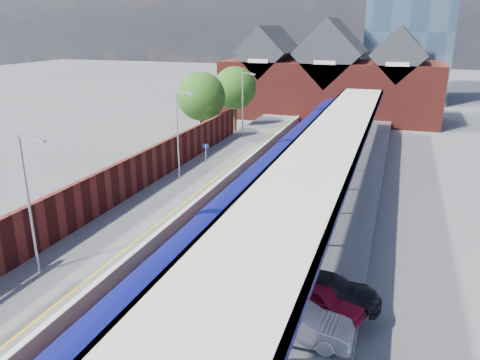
# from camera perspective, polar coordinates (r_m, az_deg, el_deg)

# --- Properties ---
(ground) EXTENTS (240.00, 240.00, 0.00)m
(ground) POSITION_cam_1_polar(r_m,az_deg,el_deg) (43.43, 5.08, 1.20)
(ground) COLOR #5B5B5E
(ground) RESTS_ON ground
(ballast_bed) EXTENTS (6.00, 76.00, 0.06)m
(ballast_bed) POSITION_cam_1_polar(r_m,az_deg,el_deg) (34.32, 1.04, -3.39)
(ballast_bed) COLOR #473D33
(ballast_bed) RESTS_ON ground
(rails) EXTENTS (4.51, 76.00, 0.14)m
(rails) POSITION_cam_1_polar(r_m,az_deg,el_deg) (34.29, 1.04, -3.25)
(rails) COLOR slate
(rails) RESTS_ON ground
(left_platform) EXTENTS (5.00, 76.00, 1.00)m
(left_platform) POSITION_cam_1_polar(r_m,az_deg,el_deg) (36.10, -7.30, -1.63)
(left_platform) COLOR #565659
(left_platform) RESTS_ON ground
(right_platform) EXTENTS (6.00, 76.00, 1.00)m
(right_platform) POSITION_cam_1_polar(r_m,az_deg,el_deg) (32.95, 11.05, -3.81)
(right_platform) COLOR #565659
(right_platform) RESTS_ON ground
(coping_left) EXTENTS (0.30, 76.00, 0.05)m
(coping_left) POSITION_cam_1_polar(r_m,az_deg,el_deg) (35.00, -3.87, -1.25)
(coping_left) COLOR silver
(coping_left) RESTS_ON left_platform
(coping_right) EXTENTS (0.30, 76.00, 0.05)m
(coping_right) POSITION_cam_1_polar(r_m,az_deg,el_deg) (33.20, 6.24, -2.42)
(coping_right) COLOR silver
(coping_right) RESTS_ON right_platform
(yellow_line) EXTENTS (0.14, 76.00, 0.01)m
(yellow_line) POSITION_cam_1_polar(r_m,az_deg,el_deg) (35.23, -4.77, -1.18)
(yellow_line) COLOR yellow
(yellow_line) RESTS_ON left_platform
(train) EXTENTS (2.90, 65.91, 3.45)m
(train) POSITION_cam_1_polar(r_m,az_deg,el_deg) (39.46, 6.13, 2.62)
(train) COLOR #0D105C
(train) RESTS_ON ground
(canopy) EXTENTS (4.50, 52.00, 4.48)m
(canopy) POSITION_cam_1_polar(r_m,az_deg,el_deg) (33.45, 11.15, 5.07)
(canopy) COLOR navy
(canopy) RESTS_ON right_platform
(lamp_post_b) EXTENTS (1.48, 0.18, 7.00)m
(lamp_post_b) POSITION_cam_1_polar(r_m,az_deg,el_deg) (24.20, -24.20, -1.95)
(lamp_post_b) COLOR #A5A8AA
(lamp_post_b) RESTS_ON left_platform
(lamp_post_c) EXTENTS (1.48, 0.18, 7.00)m
(lamp_post_c) POSITION_cam_1_polar(r_m,az_deg,el_deg) (36.96, -7.43, 6.09)
(lamp_post_c) COLOR #A5A8AA
(lamp_post_c) RESTS_ON left_platform
(lamp_post_d) EXTENTS (1.48, 0.18, 7.00)m
(lamp_post_d) POSITION_cam_1_polar(r_m,az_deg,el_deg) (51.56, 0.46, 9.67)
(lamp_post_d) COLOR #A5A8AA
(lamp_post_d) RESTS_ON left_platform
(platform_sign) EXTENTS (0.55, 0.08, 2.50)m
(platform_sign) POSITION_cam_1_polar(r_m,az_deg,el_deg) (38.71, -4.18, 3.24)
(platform_sign) COLOR #A5A8AA
(platform_sign) RESTS_ON left_platform
(brick_wall) EXTENTS (0.35, 50.00, 3.86)m
(brick_wall) POSITION_cam_1_polar(r_m,az_deg,el_deg) (31.53, -16.84, -1.50)
(brick_wall) COLOR #5D1D18
(brick_wall) RESTS_ON left_platform
(station_building) EXTENTS (30.00, 12.12, 13.78)m
(station_building) POSITION_cam_1_polar(r_m,az_deg,el_deg) (69.45, 10.93, 11.96)
(station_building) COLOR #5D1D18
(station_building) RESTS_ON ground
(tree_near) EXTENTS (5.20, 5.20, 8.10)m
(tree_near) POSITION_cam_1_polar(r_m,az_deg,el_deg) (50.98, -4.62, 9.93)
(tree_near) COLOR #382314
(tree_near) RESTS_ON ground
(tree_far) EXTENTS (5.20, 5.20, 8.10)m
(tree_far) POSITION_cam_1_polar(r_m,az_deg,el_deg) (58.01, -0.52, 10.99)
(tree_far) COLOR #382314
(tree_far) RESTS_ON ground
(parked_car_red) EXTENTS (4.19, 2.85, 1.33)m
(parked_car_red) POSITION_cam_1_polar(r_m,az_deg,el_deg) (20.84, 9.78, -13.98)
(parked_car_red) COLOR #A10D2C
(parked_car_red) RESTS_ON right_platform
(parked_car_silver) EXTENTS (4.44, 1.59, 1.46)m
(parked_car_silver) POSITION_cam_1_polar(r_m,az_deg,el_deg) (19.14, 6.83, -16.82)
(parked_car_silver) COLOR #B2B2B7
(parked_car_silver) RESTS_ON right_platform
(parked_car_dark) EXTENTS (4.64, 1.92, 1.34)m
(parked_car_dark) POSITION_cam_1_polar(r_m,az_deg,el_deg) (21.46, 10.70, -12.99)
(parked_car_dark) COLOR black
(parked_car_dark) RESTS_ON right_platform
(parked_car_blue) EXTENTS (4.54, 3.22, 1.15)m
(parked_car_blue) POSITION_cam_1_polar(r_m,az_deg,el_deg) (21.51, 9.14, -13.11)
(parked_car_blue) COLOR navy
(parked_car_blue) RESTS_ON right_platform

